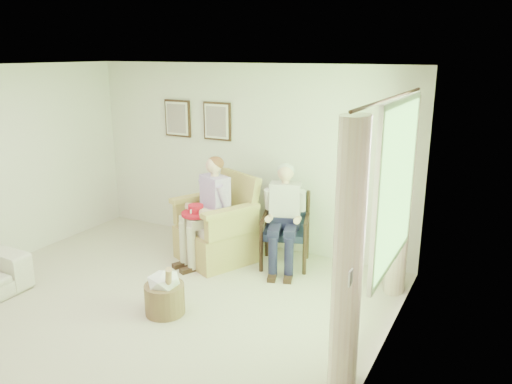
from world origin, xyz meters
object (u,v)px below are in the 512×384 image
at_px(wood_armchair, 288,226).
at_px(person_dark, 283,210).
at_px(person_wicker, 210,203).
at_px(hatbox, 164,292).
at_px(red_hat, 196,212).
at_px(wicker_armchair, 217,233).

bearing_deg(wood_armchair, person_dark, -108.49).
xyz_separation_m(person_wicker, hatbox, (0.29, -1.38, -0.59)).
bearing_deg(person_wicker, wood_armchair, 52.92).
distance_m(wood_armchair, person_dark, 0.32).
height_order(red_hat, hatbox, red_hat).
relative_size(person_wicker, person_dark, 1.05).
xyz_separation_m(wicker_armchair, hatbox, (0.29, -1.53, -0.12)).
xyz_separation_m(wicker_armchair, wood_armchair, (0.90, 0.33, 0.14)).
relative_size(person_wicker, hatbox, 2.23).
bearing_deg(red_hat, person_wicker, 58.16).
bearing_deg(wicker_armchair, red_hat, -83.47).
relative_size(person_wicker, red_hat, 3.74).
xyz_separation_m(wood_armchair, hatbox, (-0.61, -1.86, -0.27)).
bearing_deg(hatbox, wicker_armchair, 100.57).
xyz_separation_m(wicker_armchair, red_hat, (-0.11, -0.33, 0.38)).
relative_size(wicker_armchair, red_hat, 3.10).
relative_size(wood_armchair, red_hat, 2.49).
bearing_deg(person_wicker, wicker_armchair, 114.88).
bearing_deg(wood_armchair, wicker_armchair, -178.60).
bearing_deg(person_dark, wicker_armchair, 172.17).
bearing_deg(person_dark, person_wicker, -178.75).
bearing_deg(wicker_armchair, person_wicker, -65.12).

